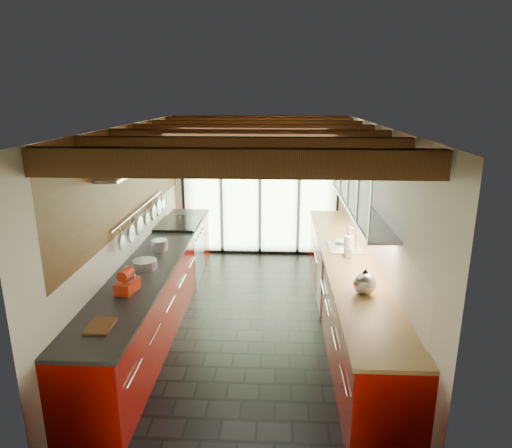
{
  "coord_description": "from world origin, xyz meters",
  "views": [
    {
      "loc": [
        0.33,
        -5.62,
        2.98
      ],
      "look_at": [
        0.04,
        0.4,
        1.25
      ],
      "focal_mm": 32.0,
      "sensor_mm": 36.0,
      "label": 1
    }
  ],
  "objects_px": {
    "bowl": "(343,242)",
    "stand_mixer": "(127,282)",
    "kettle": "(365,282)",
    "paper_towel": "(348,246)",
    "soap_bottle": "(349,251)"
  },
  "relations": [
    {
      "from": "soap_bottle",
      "to": "bowl",
      "type": "xyz_separation_m",
      "value": [
        0.0,
        0.57,
        -0.06
      ]
    },
    {
      "from": "paper_towel",
      "to": "stand_mixer",
      "type": "bearing_deg",
      "value": -153.51
    },
    {
      "from": "stand_mixer",
      "to": "soap_bottle",
      "type": "bearing_deg",
      "value": 24.94
    },
    {
      "from": "stand_mixer",
      "to": "bowl",
      "type": "height_order",
      "value": "stand_mixer"
    },
    {
      "from": "soap_bottle",
      "to": "kettle",
      "type": "bearing_deg",
      "value": -90.0
    },
    {
      "from": "kettle",
      "to": "stand_mixer",
      "type": "bearing_deg",
      "value": -178.32
    },
    {
      "from": "kettle",
      "to": "bowl",
      "type": "height_order",
      "value": "kettle"
    },
    {
      "from": "soap_bottle",
      "to": "paper_towel",
      "type": "bearing_deg",
      "value": 90.0
    },
    {
      "from": "kettle",
      "to": "paper_towel",
      "type": "distance_m",
      "value": 1.19
    },
    {
      "from": "stand_mixer",
      "to": "kettle",
      "type": "height_order",
      "value": "kettle"
    },
    {
      "from": "kettle",
      "to": "soap_bottle",
      "type": "xyz_separation_m",
      "value": [
        0.0,
        1.11,
        -0.04
      ]
    },
    {
      "from": "paper_towel",
      "to": "soap_bottle",
      "type": "xyz_separation_m",
      "value": [
        0.0,
        -0.08,
        -0.04
      ]
    },
    {
      "from": "soap_bottle",
      "to": "bowl",
      "type": "distance_m",
      "value": 0.58
    },
    {
      "from": "stand_mixer",
      "to": "paper_towel",
      "type": "height_order",
      "value": "paper_towel"
    },
    {
      "from": "bowl",
      "to": "stand_mixer",
      "type": "bearing_deg",
      "value": -145.36
    }
  ]
}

